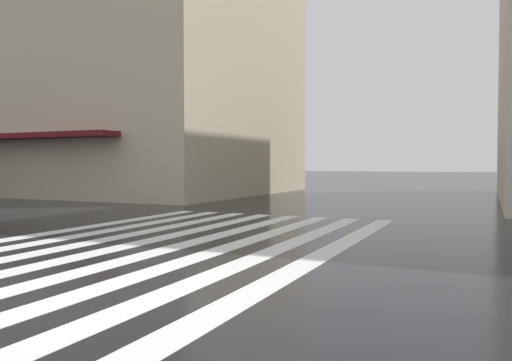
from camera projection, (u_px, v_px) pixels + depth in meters
ground_plane at (80, 294)px, 6.65m from camera, size 220.00×220.00×0.00m
zebra_crossing at (165, 243)px, 10.89m from camera, size 13.00×7.50×0.01m
haussmann_block_mid at (103, 38)px, 31.65m from camera, size 16.15×21.51×19.62m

